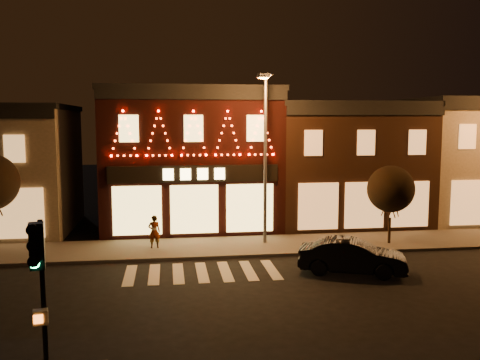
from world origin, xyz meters
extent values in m
plane|color=black|center=(0.00, 0.00, 0.00)|extent=(120.00, 120.00, 0.00)
cube|color=#47423D|center=(2.00, 8.00, 0.07)|extent=(44.00, 4.00, 0.15)
cube|color=black|center=(0.00, 14.00, 4.00)|extent=(10.00, 8.00, 8.00)
cube|color=black|center=(0.00, 14.00, 8.15)|extent=(10.20, 8.20, 0.30)
cube|color=black|center=(0.00, 9.95, 7.75)|extent=(10.00, 0.25, 0.50)
cube|color=black|center=(0.00, 9.90, 3.60)|extent=(9.00, 0.15, 0.90)
cube|color=#FFD87F|center=(0.00, 9.80, 3.60)|extent=(3.40, 0.08, 0.60)
cube|color=#381F13|center=(9.50, 14.00, 3.60)|extent=(9.00, 8.00, 7.20)
cube|color=black|center=(9.50, 14.00, 7.35)|extent=(9.20, 8.20, 0.30)
cube|color=black|center=(9.50, 9.95, 6.95)|extent=(9.00, 0.25, 0.50)
cube|color=#726851|center=(18.50, 14.00, 3.75)|extent=(9.00, 8.00, 7.50)
cube|color=black|center=(18.50, 14.00, 7.65)|extent=(9.20, 8.20, 0.30)
cylinder|color=black|center=(-4.00, -6.32, 2.26)|extent=(0.11, 0.11, 4.22)
cube|color=black|center=(-4.03, -6.52, 3.86)|extent=(0.34, 0.32, 0.96)
cylinder|color=#19FF72|center=(-4.06, -6.67, 3.54)|extent=(0.21, 0.09, 0.20)
cube|color=beige|center=(-4.03, -6.50, 2.35)|extent=(0.32, 0.25, 0.31)
cylinder|color=#59595E|center=(3.54, 8.35, 4.40)|extent=(0.17, 0.17, 8.50)
cylinder|color=#59595E|center=(3.33, 7.53, 8.54)|extent=(0.52, 1.67, 0.11)
cube|color=#59595E|center=(3.12, 6.70, 8.49)|extent=(0.59, 0.42, 0.19)
cube|color=orange|center=(3.12, 6.70, 8.37)|extent=(0.44, 0.31, 0.05)
cylinder|color=black|center=(9.85, 7.36, 0.80)|extent=(0.14, 0.14, 1.31)
sphere|color=black|center=(9.85, 7.36, 2.95)|extent=(2.39, 2.39, 2.39)
imported|color=black|center=(6.26, 3.00, 0.73)|extent=(4.70, 3.04, 1.46)
imported|color=gray|center=(-2.08, 7.99, 0.97)|extent=(0.61, 0.42, 1.63)
camera|label=1|loc=(-1.35, -17.26, 6.40)|focal=38.55mm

